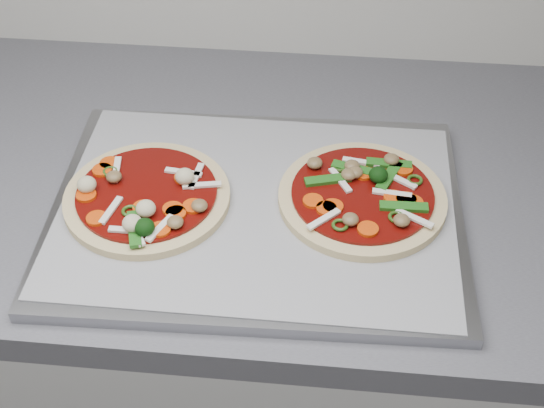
{
  "coord_description": "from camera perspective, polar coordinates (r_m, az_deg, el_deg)",
  "views": [
    {
      "loc": [
        -0.37,
        0.54,
        1.56
      ],
      "look_at": [
        -0.44,
        1.21,
        0.93
      ],
      "focal_mm": 50.0,
      "sensor_mm": 36.0,
      "label": 1
    }
  ],
  "objects": [
    {
      "name": "baking_tray",
      "position": [
        0.94,
        -1.14,
        -0.56
      ],
      "size": [
        0.52,
        0.39,
        0.02
      ],
      "primitive_type": "cube",
      "rotation": [
        0.0,
        0.0,
        0.03
      ],
      "color": "gray",
      "rests_on": "countertop"
    },
    {
      "name": "parchment",
      "position": [
        0.93,
        -1.15,
        -0.15
      ],
      "size": [
        0.48,
        0.35,
        0.0
      ],
      "primitive_type": "cube",
      "rotation": [
        0.0,
        0.0,
        -0.0
      ],
      "color": "gray",
      "rests_on": "baking_tray"
    },
    {
      "name": "pizza_left",
      "position": [
        0.94,
        -9.43,
        0.49
      ],
      "size": [
        0.24,
        0.24,
        0.03
      ],
      "rotation": [
        0.0,
        0.0,
        -0.19
      ],
      "color": "beige",
      "rests_on": "parchment"
    },
    {
      "name": "base_cabinet",
      "position": [
        1.41,
        18.88,
        -13.63
      ],
      "size": [
        3.6,
        0.6,
        0.86
      ],
      "primitive_type": "cube",
      "color": "silver",
      "rests_on": "ground"
    },
    {
      "name": "pizza_right",
      "position": [
        0.94,
        6.87,
        0.65
      ],
      "size": [
        0.28,
        0.28,
        0.04
      ],
      "rotation": [
        0.0,
        0.0,
        0.44
      ],
      "color": "beige",
      "rests_on": "parchment"
    }
  ]
}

